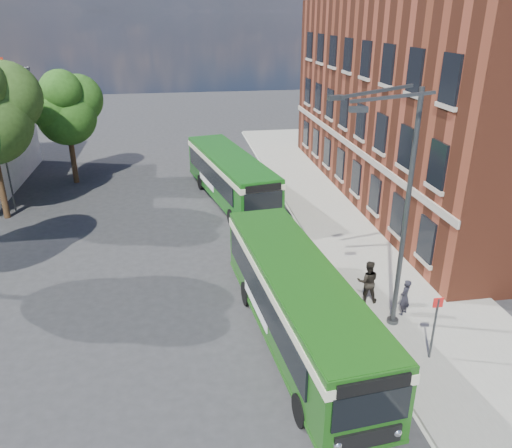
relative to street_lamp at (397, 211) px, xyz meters
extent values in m
plane|color=#2C2C2E|center=(-4.84, 2.00, -4.79)|extent=(120.00, 120.00, 0.00)
cube|color=gray|center=(2.16, 10.00, -4.72)|extent=(6.00, 48.00, 0.15)
cube|color=beige|center=(-0.89, 10.00, -4.79)|extent=(0.12, 48.00, 0.01)
cube|color=maroon|center=(9.16, 14.00, 1.21)|extent=(12.00, 26.00, 12.00)
cube|color=#B1A596|center=(3.12, 14.00, -1.19)|extent=(0.12, 26.00, 0.35)
cylinder|color=#36393B|center=(-17.34, 15.00, -0.29)|extent=(0.10, 0.10, 9.00)
cylinder|color=#36393B|center=(0.36, 0.00, -4.64)|extent=(0.44, 0.44, 0.30)
cylinder|color=#36393B|center=(0.36, 0.00, -0.29)|extent=(0.18, 0.18, 9.00)
cube|color=#36393B|center=(-0.87, -0.60, 4.01)|extent=(2.58, 0.46, 0.37)
cube|color=#36393B|center=(-0.87, 0.60, 4.01)|extent=(2.58, 0.46, 0.37)
cube|color=#36393B|center=(-2.11, -1.08, 3.76)|extent=(0.55, 0.22, 0.16)
cube|color=#36393B|center=(-2.11, 1.08, 3.76)|extent=(0.55, 0.22, 0.16)
cylinder|color=#36393B|center=(0.76, -2.20, -3.54)|extent=(0.08, 0.08, 2.50)
cube|color=red|center=(0.76, -2.20, -2.44)|extent=(0.35, 0.04, 0.35)
cube|color=#1A4E13|center=(-3.53, -0.33, -3.02)|extent=(3.56, 11.53, 2.45)
cube|color=#1A4E13|center=(-3.53, -0.33, -4.29)|extent=(3.60, 11.57, 0.14)
cube|color=black|center=(-4.83, -0.15, -2.89)|extent=(0.98, 9.51, 1.10)
cube|color=black|center=(-2.28, 0.09, -2.89)|extent=(0.98, 9.51, 1.10)
cube|color=#EAE7C0|center=(-3.53, -0.33, -2.19)|extent=(3.62, 11.59, 0.32)
cube|color=#1A4E13|center=(-3.53, -0.33, -1.83)|extent=(3.45, 11.42, 0.12)
cube|color=black|center=(-2.99, -6.00, -2.84)|extent=(2.15, 0.28, 1.05)
cube|color=black|center=(-2.99, -6.01, -2.09)|extent=(2.00, 0.27, 0.38)
cube|color=black|center=(-2.99, -6.01, -3.84)|extent=(1.90, 0.26, 0.55)
sphere|color=silver|center=(-3.84, -6.07, -3.84)|extent=(0.26, 0.26, 0.26)
sphere|color=silver|center=(-2.14, -5.91, -3.84)|extent=(0.26, 0.26, 0.26)
cube|color=black|center=(-4.06, 5.35, -2.79)|extent=(2.00, 0.27, 0.90)
cube|color=white|center=(-4.91, 0.55, -3.64)|extent=(0.34, 3.19, 0.45)
cylinder|color=black|center=(-4.33, -4.29, -4.29)|extent=(0.37, 1.02, 1.00)
cylinder|color=black|center=(-2.00, -4.07, -4.29)|extent=(0.37, 1.02, 1.00)
cylinder|color=black|center=(-4.96, 2.42, -4.29)|extent=(0.37, 1.02, 1.00)
cylinder|color=black|center=(-2.63, 2.64, -4.29)|extent=(0.37, 1.02, 1.00)
cube|color=#145413|center=(-4.24, 14.72, -3.02)|extent=(4.70, 11.64, 2.45)
cube|color=#145413|center=(-4.24, 14.72, -4.29)|extent=(4.75, 11.68, 0.14)
cube|color=black|center=(-5.55, 14.76, -2.89)|extent=(1.97, 9.39, 1.10)
cube|color=black|center=(-3.04, 15.27, -2.89)|extent=(1.97, 9.39, 1.10)
cube|color=beige|center=(-4.24, 14.72, -2.19)|extent=(4.77, 11.71, 0.32)
cube|color=#145413|center=(-4.24, 14.72, -1.83)|extent=(4.59, 11.52, 0.12)
cube|color=black|center=(-3.10, 9.12, -2.84)|extent=(2.12, 0.50, 1.05)
cube|color=black|center=(-3.10, 9.11, -2.09)|extent=(1.98, 0.47, 0.38)
cube|color=black|center=(-3.10, 9.11, -3.84)|extent=(1.88, 0.46, 0.55)
sphere|color=silver|center=(-3.94, 8.96, -3.84)|extent=(0.26, 0.26, 0.26)
sphere|color=silver|center=(-2.27, 9.30, -3.84)|extent=(0.26, 0.26, 0.26)
cube|color=black|center=(-5.37, 20.32, -2.79)|extent=(1.98, 0.47, 0.90)
cube|color=white|center=(-5.70, 15.45, -3.64)|extent=(0.67, 3.14, 0.45)
cylinder|color=black|center=(-4.61, 10.68, -4.29)|extent=(0.47, 1.04, 1.00)
cylinder|color=black|center=(-2.32, 11.15, -4.29)|extent=(0.47, 1.04, 1.00)
cylinder|color=black|center=(-5.96, 17.32, -4.29)|extent=(0.47, 1.04, 1.00)
cylinder|color=black|center=(-3.66, 17.78, -4.29)|extent=(0.47, 1.04, 1.00)
imported|color=black|center=(1.01, 0.50, -3.89)|extent=(0.65, 0.62, 1.50)
imported|color=black|center=(-0.09, 1.65, -3.73)|extent=(1.02, 0.88, 1.82)
cylinder|color=#332312|center=(-17.55, 14.02, -2.79)|extent=(0.36, 0.36, 3.99)
sphere|color=#2C4B1A|center=(-16.64, 14.75, 2.02)|extent=(3.99, 3.99, 3.99)
cylinder|color=#332312|center=(-14.63, 20.21, -3.12)|extent=(0.36, 0.36, 3.34)
sphere|color=#224D15|center=(-14.63, 20.21, -0.08)|extent=(3.95, 3.95, 3.95)
sphere|color=#224D15|center=(-13.87, 20.82, 0.91)|extent=(3.34, 3.34, 3.34)
sphere|color=#224D15|center=(-15.31, 19.68, 0.53)|extent=(3.04, 3.04, 3.04)
sphere|color=#224D15|center=(-14.63, 19.45, 1.67)|extent=(2.73, 2.73, 2.73)
camera|label=1|loc=(-7.42, -15.14, 6.40)|focal=35.00mm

